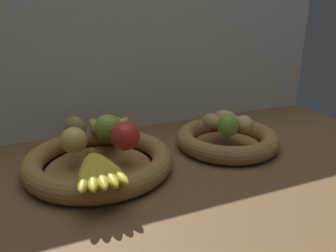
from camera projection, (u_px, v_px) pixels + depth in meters
The scene contains 16 objects.
ground_plane at pixel (176, 163), 91.48cm from camera, with size 140.00×90.00×3.00cm, color brown.
back_wall at pixel (138, 46), 107.86cm from camera, with size 140.00×3.00×55.00cm.
fruit_bowl_left at pixel (99, 161), 83.35cm from camera, with size 37.36×37.36×5.16cm.
fruit_bowl_right at pixel (227, 139), 97.62cm from camera, with size 30.11×30.11×5.16cm.
apple_red_right at pixel (125, 136), 82.12cm from camera, with size 7.30×7.30×7.30cm, color red.
apple_golden_left at pixel (74, 140), 80.48cm from camera, with size 6.53×6.53×6.53cm, color #DBB756.
apple_green_back at pixel (108, 128), 87.88cm from camera, with size 7.31×7.31×7.31cm, color #7AA338.
pear_brown at pixel (75, 130), 86.34cm from camera, with size 6.16×5.21×7.29cm, color olive.
banana_bunch_front at pixel (98, 169), 69.48cm from camera, with size 11.86×18.86×3.13cm.
banana_bunch_back at pixel (108, 128), 93.90cm from camera, with size 13.89×18.14×3.29cm.
potato_small at pixel (244, 124), 94.29cm from camera, with size 6.57×5.25×4.99cm, color tan.
potato_back at pixel (226, 118), 100.58cm from camera, with size 8.35×5.08×4.54cm, color tan.
potato_large at pixel (228, 123), 95.91cm from camera, with size 8.16×5.25×4.82cm, color tan.
potato_oblong at pixel (212, 122), 97.03cm from camera, with size 7.01×5.38×4.64cm, color #A38451.
lime_near at pixel (228, 125), 91.28cm from camera, with size 6.28×6.28×6.28cm, color #6B9E33.
chili_pepper at pixel (227, 129), 95.42cm from camera, with size 1.67×1.67×10.29cm, color red.
Camera 1 is at (-34.90, -75.29, 38.37)cm, focal length 35.31 mm.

